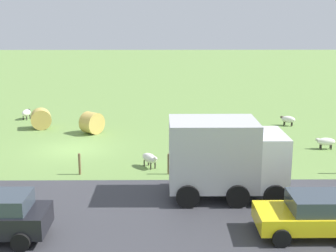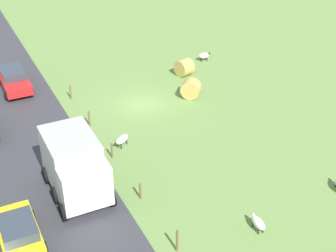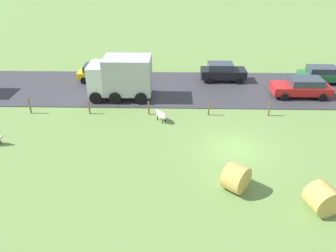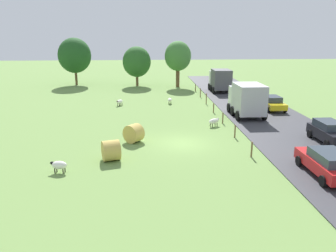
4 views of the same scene
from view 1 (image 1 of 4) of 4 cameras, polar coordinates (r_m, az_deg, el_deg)
The scene contains 13 objects.
ground_plane at distance 27.85m, azimuth -11.58°, elevation -2.80°, with size 160.00×160.00×0.00m, color #6B8E47.
road_strip at distance 19.20m, azimuth -16.91°, elevation -10.60°, with size 8.00×80.00×0.06m, color #38383D.
sheep_0 at distance 28.71m, azimuth 18.80°, elevation -1.83°, with size 0.53×1.18×0.68m.
sheep_1 at distance 23.94m, azimuth -2.26°, elevation -3.98°, with size 1.20×1.04×0.74m.
sheep_2 at distance 34.03m, azimuth 14.53°, elevation 0.79°, with size 0.90×1.09×0.70m.
sheep_3 at distance 36.56m, azimuth -17.00°, elevation 1.56°, with size 1.11×0.67×0.75m.
hay_bale_0 at distance 33.22m, azimuth -15.33°, elevation 0.86°, with size 1.38×1.38×1.11m, color tan.
hay_bale_1 at distance 31.13m, azimuth -9.31°, elevation 0.38°, with size 1.43×1.43×1.00m, color tan.
fence_post_1 at distance 23.30m, azimuth -10.81°, elevation -4.61°, with size 0.12×0.12×1.07m, color brown.
fence_post_2 at distance 22.93m, azimuth 0.08°, elevation -4.69°, with size 0.12×0.12×1.05m, color brown.
fence_post_3 at distance 23.40m, azimuth 10.92°, elevation -4.59°, with size 0.12×0.12×1.03m, color brown.
truck_0 at distance 19.89m, azimuth 6.97°, elevation -3.66°, with size 2.89×4.87×3.34m.
car_2 at distance 17.44m, azimuth 17.46°, elevation -10.27°, with size 2.06×3.88×1.48m.
Camera 1 is at (26.24, 5.32, 7.67)m, focal length 49.63 mm.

